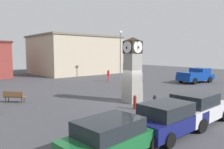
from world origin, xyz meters
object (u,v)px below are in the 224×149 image
clock_tower (132,71)px  pedestrian_near_bench (108,75)px  bollard_far_row (180,103)px  pickup_truck (196,75)px  car_near_tower (169,118)px  street_lamp_far_side (120,52)px  bench (14,96)px  car_by_building (197,108)px  car_navy_sedan (113,137)px  bollard_near_tower (135,102)px  bollard_mid_row (155,103)px

clock_tower → pedestrian_near_bench: bearing=61.6°
bollard_far_row → pickup_truck: pickup_truck is taller
clock_tower → pickup_truck: (14.12, 3.20, -1.52)m
clock_tower → bollard_far_row: clock_tower is taller
car_near_tower → street_lamp_far_side: 22.57m
pickup_truck → bench: bearing=174.2°
clock_tower → car_by_building: size_ratio=1.17×
bollard_far_row → bench: bollard_far_row is taller
clock_tower → car_navy_sedan: clock_tower is taller
car_near_tower → car_by_building: (2.74, 0.23, 0.04)m
bollard_near_tower → pickup_truck: pickup_truck is taller
car_by_building → pickup_truck: (14.74, 9.03, 0.11)m
car_navy_sedan → pedestrian_near_bench: bearing=53.6°
car_navy_sedan → street_lamp_far_side: street_lamp_far_side is taller
car_by_building → bench: size_ratio=2.82×
pickup_truck → bollard_far_row: bearing=-152.4°
pedestrian_near_bench → street_lamp_far_side: size_ratio=0.23×
bollard_far_row → car_navy_sedan: size_ratio=0.23×
bollard_near_tower → bench: size_ratio=0.63×
car_by_building → bench: (-6.71, 11.20, -0.30)m
pedestrian_near_bench → bollard_mid_row: bearing=-115.4°
car_near_tower → pickup_truck: pickup_truck is taller
clock_tower → car_near_tower: clock_tower is taller
bollard_near_tower → street_lamp_far_side: bearing=53.2°
bollard_near_tower → bench: bollard_near_tower is taller
clock_tower → pickup_truck: 14.56m
pedestrian_near_bench → pickup_truck: bearing=-43.8°
bench → clock_tower: bearing=-36.3°
bollard_far_row → car_navy_sedan: 7.69m
car_navy_sedan → clock_tower: bearing=42.5°
bollard_far_row → pickup_truck: bearing=27.6°
bench → bollard_mid_row: bearing=-50.8°
bollard_near_tower → car_near_tower: car_near_tower is taller
bench → car_near_tower: bearing=-70.8°
bollard_near_tower → pickup_truck: (15.46, 4.90, 0.45)m
bollard_near_tower → bollard_mid_row: bearing=-58.3°
bollard_mid_row → bench: 10.60m
car_by_building → pickup_truck: bearing=31.5°
bollard_near_tower → car_near_tower: (-2.02, -4.36, 0.30)m
car_by_building → car_navy_sedan: bearing=-177.0°
pedestrian_near_bench → bollard_far_row: bearing=-109.7°
pedestrian_near_bench → street_lamp_far_side: 4.69m
clock_tower → bollard_mid_row: bearing=-102.4°
car_by_building → street_lamp_far_side: street_lamp_far_side is taller
bollard_far_row → bench: bearing=130.8°
bollard_mid_row → car_by_building: size_ratio=0.25×
clock_tower → car_by_building: clock_tower is taller
car_navy_sedan → pickup_truck: bearing=24.2°
bollard_near_tower → bollard_mid_row: bollard_mid_row is taller
bollard_mid_row → car_by_building: 3.00m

